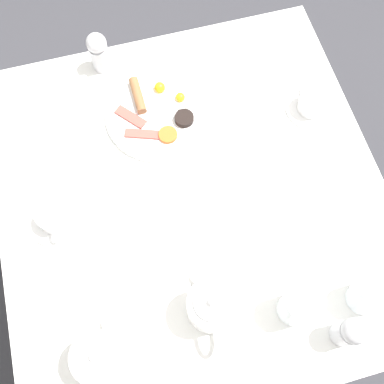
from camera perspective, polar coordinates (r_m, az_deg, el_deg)
The scene contains 16 objects.
ground_plane at distance 1.79m, azimuth 0.00°, elevation -8.58°, with size 8.00×8.00×0.00m, color #333338.
table at distance 1.18m, azimuth 0.00°, elevation -1.59°, with size 0.96×1.01×0.70m.
breakfast_plate at distance 1.22m, azimuth -4.31°, elevation 10.00°, with size 0.28×0.28×0.04m.
teapot_near at distance 0.99m, azimuth 2.46°, elevation -14.43°, with size 0.10×0.20×0.14m.
teapot_far at distance 1.00m, azimuth -11.63°, elevation -20.02°, with size 0.11×0.18×0.14m.
teacup_with_saucer_left at distance 1.25m, azimuth 15.06°, elevation 10.82°, with size 0.14×0.14×0.06m.
teacup_with_saucer_right at distance 1.12m, azimuth -17.07°, elevation -3.17°, with size 0.14×0.14×0.06m.
water_glass_tall at distance 1.07m, azimuth 21.64°, elevation -12.07°, with size 0.07×0.07×0.11m.
water_glass_short at distance 1.02m, azimuth 13.32°, elevation -13.94°, with size 0.07×0.07×0.12m.
pepper_grinder at distance 1.29m, azimuth -11.78°, elevation 17.11°, with size 0.05×0.05×0.12m.
salt_grinder at distance 1.04m, azimuth 19.39°, elevation -16.47°, with size 0.05×0.05×0.12m.
napkin_folded at distance 1.31m, azimuth -16.09°, elevation 12.19°, with size 0.14×0.10×0.01m.
fork_by_plate at distance 1.32m, azimuth 4.72°, elevation 15.91°, with size 0.15×0.10×0.00m.
knife_by_plate at distance 1.14m, azimuth 15.68°, elevation -2.92°, with size 0.20×0.10×0.00m.
spoon_for_tea at distance 1.21m, azimuth 6.98°, elevation 8.46°, with size 0.10×0.12×0.00m.
fork_spare at distance 1.09m, azimuth -4.73°, elevation -4.20°, with size 0.16×0.08×0.00m.
Camera 1 is at (0.11, 0.39, 1.75)m, focal length 42.00 mm.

